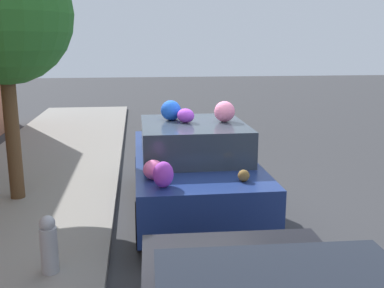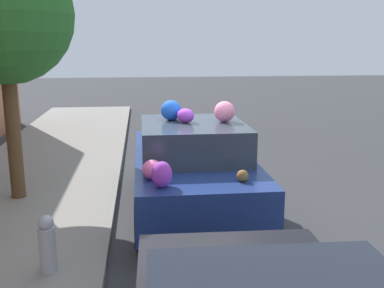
# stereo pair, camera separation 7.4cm
# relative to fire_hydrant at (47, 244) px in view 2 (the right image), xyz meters

# --- Properties ---
(ground_plane) EXTENTS (60.00, 60.00, 0.00)m
(ground_plane) POSITION_rel_fire_hydrant_xyz_m (2.01, -1.75, -0.46)
(ground_plane) COLOR #38383A
(sidewalk_curb) EXTENTS (24.00, 3.20, 0.12)m
(sidewalk_curb) POSITION_rel_fire_hydrant_xyz_m (2.01, 0.95, -0.40)
(sidewalk_curb) COLOR gray
(sidewalk_curb) RESTS_ON ground
(street_tree) EXTENTS (2.26, 2.26, 4.21)m
(street_tree) POSITION_rel_fire_hydrant_xyz_m (2.75, 1.04, 2.71)
(street_tree) COLOR brown
(street_tree) RESTS_ON sidewalk_curb
(fire_hydrant) EXTENTS (0.20, 0.20, 0.70)m
(fire_hydrant) POSITION_rel_fire_hydrant_xyz_m (0.00, 0.00, 0.00)
(fire_hydrant) COLOR #B2B2B7
(fire_hydrant) RESTS_ON sidewalk_curb
(art_car) EXTENTS (4.01, 1.85, 1.85)m
(art_car) POSITION_rel_fire_hydrant_xyz_m (1.98, -1.91, 0.34)
(art_car) COLOR navy
(art_car) RESTS_ON ground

